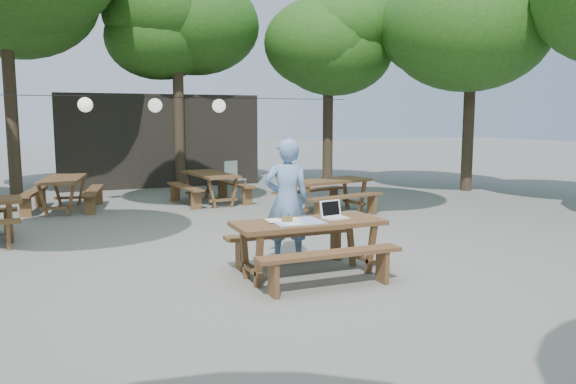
% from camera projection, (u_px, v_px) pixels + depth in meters
% --- Properties ---
extents(ground, '(80.00, 80.00, 0.00)m').
position_uv_depth(ground, '(240.00, 257.00, 8.52)').
color(ground, '#62615D').
rests_on(ground, ground).
extents(pavilion, '(6.00, 3.00, 2.80)m').
position_uv_depth(pavilion, '(155.00, 139.00, 18.13)').
color(pavilion, black).
rests_on(pavilion, ground).
extents(main_picnic_table, '(2.00, 1.58, 0.75)m').
position_uv_depth(main_picnic_table, '(308.00, 248.00, 7.48)').
color(main_picnic_table, '#53361D').
rests_on(main_picnic_table, ground).
extents(picnic_table_ne, '(2.20, 1.96, 0.75)m').
position_uv_depth(picnic_table_ne, '(327.00, 196.00, 12.37)').
color(picnic_table_ne, '#53361D').
rests_on(picnic_table_ne, ground).
extents(picnic_table_far_w, '(1.89, 2.15, 0.75)m').
position_uv_depth(picnic_table_far_w, '(63.00, 194.00, 12.76)').
color(picnic_table_far_w, '#53361D').
rests_on(picnic_table_far_w, ground).
extents(picnic_table_far_e, '(1.80, 2.08, 0.75)m').
position_uv_depth(picnic_table_far_e, '(210.00, 188.00, 13.84)').
color(picnic_table_far_e, '#53361D').
rests_on(picnic_table_far_e, ground).
extents(woman, '(0.75, 0.60, 1.81)m').
position_uv_depth(woman, '(287.00, 201.00, 8.18)').
color(woman, '#6E94C9').
rests_on(woman, ground).
extents(plastic_chair, '(0.57, 0.57, 0.90)m').
position_uv_depth(plastic_chair, '(235.00, 184.00, 15.64)').
color(plastic_chair, white).
rests_on(plastic_chair, ground).
extents(laptop, '(0.37, 0.31, 0.24)m').
position_uv_depth(laptop, '(333.00, 214.00, 7.63)').
color(laptop, white).
rests_on(laptop, main_picnic_table).
extents(tabletop_clutter, '(0.71, 0.58, 0.08)m').
position_uv_depth(tabletop_clutter, '(294.00, 221.00, 7.36)').
color(tabletop_clutter, '#355BB6').
rests_on(tabletop_clutter, main_picnic_table).
extents(paper_lanterns, '(9.00, 0.34, 0.38)m').
position_uv_depth(paper_lanterns, '(156.00, 105.00, 13.62)').
color(paper_lanterns, black).
rests_on(paper_lanterns, ground).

